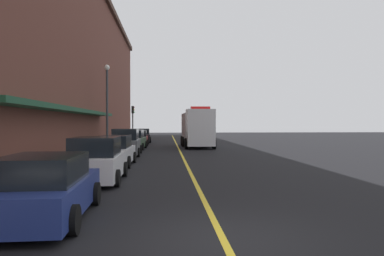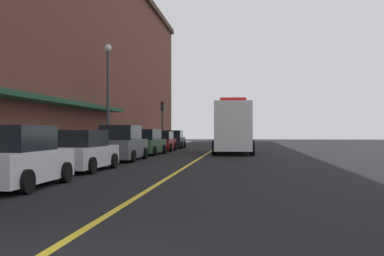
# 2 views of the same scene
# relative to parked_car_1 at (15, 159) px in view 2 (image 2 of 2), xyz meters

# --- Properties ---
(ground_plane) EXTENTS (112.00, 112.00, 0.00)m
(ground_plane) POSITION_rel_parked_car_1_xyz_m (3.86, 17.79, -0.83)
(ground_plane) COLOR black
(sidewalk_left) EXTENTS (2.40, 70.00, 0.15)m
(sidewalk_left) POSITION_rel_parked_car_1_xyz_m (-2.34, 17.79, -0.75)
(sidewalk_left) COLOR #ADA8A0
(sidewalk_left) RESTS_ON ground
(lane_center_stripe) EXTENTS (0.16, 70.00, 0.01)m
(lane_center_stripe) POSITION_rel_parked_car_1_xyz_m (3.86, 17.79, -0.82)
(lane_center_stripe) COLOR gold
(lane_center_stripe) RESTS_ON ground
(brick_building_left) EXTENTS (10.27, 64.00, 15.57)m
(brick_building_left) POSITION_rel_parked_car_1_xyz_m (-8.08, 16.78, 6.97)
(brick_building_left) COLOR brown
(brick_building_left) RESTS_ON ground
(parked_car_1) EXTENTS (2.12, 4.13, 1.77)m
(parked_car_1) POSITION_rel_parked_car_1_xyz_m (0.00, 0.00, 0.00)
(parked_car_1) COLOR silver
(parked_car_1) RESTS_ON ground
(parked_car_2) EXTENTS (2.03, 4.27, 1.65)m
(parked_car_2) POSITION_rel_parked_car_1_xyz_m (-0.05, 5.39, -0.05)
(parked_car_2) COLOR silver
(parked_car_2) RESTS_ON ground
(parked_car_3) EXTENTS (2.18, 4.86, 1.92)m
(parked_car_3) POSITION_rel_parked_car_1_xyz_m (-0.16, 11.68, 0.06)
(parked_car_3) COLOR #595B60
(parked_car_3) RESTS_ON ground
(parked_car_4) EXTENTS (2.15, 4.78, 1.72)m
(parked_car_4) POSITION_rel_parked_car_1_xyz_m (-0.13, 17.59, -0.02)
(parked_car_4) COLOR #2D5133
(parked_car_4) RESTS_ON ground
(parked_car_5) EXTENTS (2.03, 4.45, 1.56)m
(parked_car_5) POSITION_rel_parked_car_1_xyz_m (-0.12, 23.44, -0.09)
(parked_car_5) COLOR maroon
(parked_car_5) RESTS_ON ground
(parked_car_6) EXTENTS (2.21, 4.79, 1.67)m
(parked_car_6) POSITION_rel_parked_car_1_xyz_m (-0.14, 29.17, -0.04)
(parked_car_6) COLOR black
(parked_car_6) RESTS_ON ground
(box_truck) EXTENTS (2.93, 7.60, 3.79)m
(box_truck) POSITION_rel_parked_car_1_xyz_m (5.69, 19.98, 0.97)
(box_truck) COLOR silver
(box_truck) RESTS_ON ground
(parking_meter_0) EXTENTS (0.14, 0.18, 1.33)m
(parking_meter_0) POSITION_rel_parked_car_1_xyz_m (-1.49, 1.96, 0.23)
(parking_meter_0) COLOR #4C4C51
(parking_meter_0) RESTS_ON sidewalk_left
(parking_meter_1) EXTENTS (0.14, 0.18, 1.33)m
(parking_meter_1) POSITION_rel_parked_car_1_xyz_m (-1.49, 3.35, 0.23)
(parking_meter_1) COLOR #4C4C51
(parking_meter_1) RESTS_ON sidewalk_left
(street_lamp_left) EXTENTS (0.44, 0.44, 6.94)m
(street_lamp_left) POSITION_rel_parked_car_1_xyz_m (-2.09, 15.31, 3.57)
(street_lamp_left) COLOR #33383D
(street_lamp_left) RESTS_ON sidewalk_left
(traffic_light_near) EXTENTS (0.38, 0.36, 4.30)m
(traffic_light_near) POSITION_rel_parked_car_1_xyz_m (-1.43, 30.64, 2.33)
(traffic_light_near) COLOR #232326
(traffic_light_near) RESTS_ON sidewalk_left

